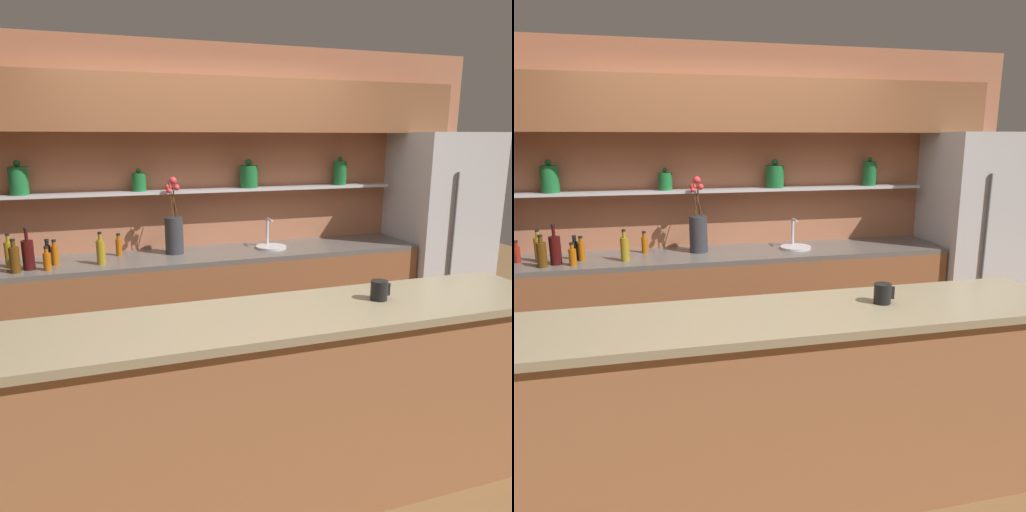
# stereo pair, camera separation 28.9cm
# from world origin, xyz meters

# --- Properties ---
(ground_plane) EXTENTS (12.00, 12.00, 0.00)m
(ground_plane) POSITION_xyz_m (0.00, 0.00, 0.00)
(ground_plane) COLOR brown
(back_wall_unit) EXTENTS (5.20, 0.44, 2.60)m
(back_wall_unit) POSITION_xyz_m (-0.00, 1.53, 1.55)
(back_wall_unit) COLOR #A86647
(back_wall_unit) RESTS_ON ground_plane
(back_counter_unit) EXTENTS (3.66, 0.62, 0.92)m
(back_counter_unit) POSITION_xyz_m (-0.05, 1.24, 0.46)
(back_counter_unit) COLOR brown
(back_counter_unit) RESTS_ON ground_plane
(island_counter) EXTENTS (2.81, 0.61, 1.02)m
(island_counter) POSITION_xyz_m (0.00, -0.55, 0.51)
(island_counter) COLOR #99603D
(island_counter) RESTS_ON ground_plane
(refrigerator) EXTENTS (0.80, 0.73, 1.89)m
(refrigerator) POSITION_xyz_m (2.20, 1.20, 0.94)
(refrigerator) COLOR #B7B7BC
(refrigerator) RESTS_ON ground_plane
(flower_vase) EXTENTS (0.15, 0.16, 0.62)m
(flower_vase) POSITION_xyz_m (-0.29, 1.30, 1.10)
(flower_vase) COLOR #2D2D33
(flower_vase) RESTS_ON back_counter_unit
(sink_fixture) EXTENTS (0.26, 0.26, 0.25)m
(sink_fixture) POSITION_xyz_m (0.52, 1.25, 0.95)
(sink_fixture) COLOR #B7B7BC
(sink_fixture) RESTS_ON back_counter_unit
(bottle_spirit_1) EXTENTS (0.07, 0.07, 0.24)m
(bottle_spirit_1) POSITION_xyz_m (-1.44, 1.06, 1.02)
(bottle_spirit_1) COLOR #4C2D0C
(bottle_spirit_1) RESTS_ON back_counter_unit
(bottle_sauce_2) EXTENTS (0.05, 0.05, 0.17)m
(bottle_sauce_2) POSITION_xyz_m (-1.24, 1.06, 0.99)
(bottle_sauce_2) COLOR #9E4C0A
(bottle_sauce_2) RESTS_ON back_counter_unit
(bottle_oil_3) EXTENTS (0.07, 0.07, 0.25)m
(bottle_oil_3) POSITION_xyz_m (-1.50, 1.24, 1.02)
(bottle_oil_3) COLOR olive
(bottle_oil_3) RESTS_ON back_counter_unit
(bottle_sauce_4) EXTENTS (0.05, 0.05, 0.19)m
(bottle_sauce_4) POSITION_xyz_m (-1.24, 1.25, 1.00)
(bottle_sauce_4) COLOR black
(bottle_sauce_4) RESTS_ON back_counter_unit
(bottle_wine_5) EXTENTS (0.08, 0.08, 0.31)m
(bottle_wine_5) POSITION_xyz_m (-1.36, 1.13, 1.03)
(bottle_wine_5) COLOR #380C0C
(bottle_wine_5) RESTS_ON back_counter_unit
(bottle_sauce_6) EXTENTS (0.05, 0.05, 0.19)m
(bottle_sauce_6) POSITION_xyz_m (-1.19, 1.21, 1.00)
(bottle_sauce_6) COLOR #9E4C0A
(bottle_sauce_6) RESTS_ON back_counter_unit
(bottle_sauce_7) EXTENTS (0.05, 0.05, 0.18)m
(bottle_sauce_7) POSITION_xyz_m (-0.72, 1.37, 1.00)
(bottle_sauce_7) COLOR #9E4C0A
(bottle_sauce_7) RESTS_ON back_counter_unit
(bottle_oil_8) EXTENTS (0.06, 0.06, 0.24)m
(bottle_oil_8) POSITION_xyz_m (-0.87, 1.12, 1.02)
(bottle_oil_8) COLOR olive
(bottle_oil_8) RESTS_ON back_counter_unit
(coffee_mug) EXTENTS (0.11, 0.09, 0.10)m
(coffee_mug) POSITION_xyz_m (0.47, -0.52, 1.07)
(coffee_mug) COLOR black
(coffee_mug) RESTS_ON island_counter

